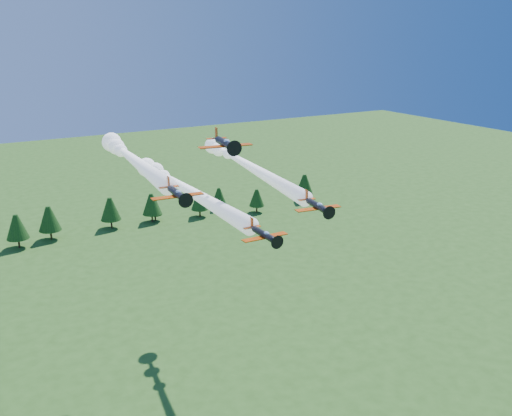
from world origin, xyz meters
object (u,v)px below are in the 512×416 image
plane_right (244,163)px  plane_lead (181,186)px  plane_left (130,157)px  plane_slot (225,143)px

plane_right → plane_lead: bearing=-143.9°
plane_left → plane_right: plane_left is taller
plane_lead → plane_left: (-7.07, 5.15, 4.91)m
plane_left → plane_lead: bearing=-31.8°
plane_left → plane_right: (24.45, 4.04, -4.55)m
plane_lead → plane_right: bearing=28.1°
plane_right → plane_left: bearing=-162.4°
plane_left → plane_slot: (9.76, -16.72, 4.27)m
plane_right → plane_slot: 26.91m
plane_slot → plane_lead: bearing=111.5°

